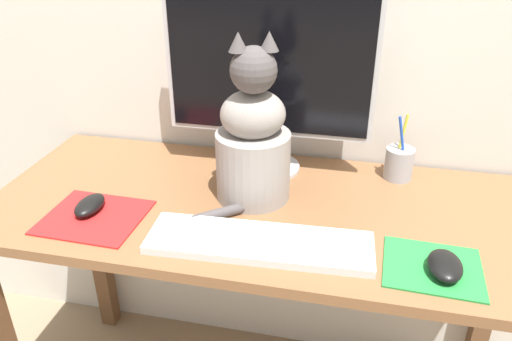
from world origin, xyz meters
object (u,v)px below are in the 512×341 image
at_px(computer_mouse_right, 445,266).
at_px(cat, 253,141).
at_px(pen_cup, 399,163).
at_px(monitor, 269,76).
at_px(keyboard, 259,242).
at_px(computer_mouse_left, 90,205).

height_order(computer_mouse_right, cat, cat).
bearing_deg(cat, pen_cup, 7.07).
bearing_deg(cat, monitor, 68.02).
bearing_deg(keyboard, computer_mouse_right, -4.40).
height_order(monitor, cat, monitor).
bearing_deg(monitor, keyboard, -81.77).
bearing_deg(keyboard, computer_mouse_left, 170.63).
xyz_separation_m(monitor, cat, (-0.01, -0.15, -0.11)).
xyz_separation_m(monitor, computer_mouse_left, (-0.36, -0.30, -0.24)).
xyz_separation_m(computer_mouse_left, computer_mouse_right, (0.77, -0.06, 0.00)).
height_order(keyboard, computer_mouse_left, computer_mouse_left).
bearing_deg(cat, computer_mouse_left, -176.36).
bearing_deg(keyboard, cat, 103.45).
bearing_deg(computer_mouse_left, monitor, 40.24).
distance_m(keyboard, cat, 0.25).
height_order(monitor, pen_cup, monitor).
xyz_separation_m(keyboard, pen_cup, (0.29, 0.37, 0.03)).
height_order(keyboard, computer_mouse_right, computer_mouse_right).
bearing_deg(monitor, computer_mouse_left, -139.76).
bearing_deg(monitor, computer_mouse_right, -41.03).
bearing_deg(computer_mouse_left, cat, 23.11).
bearing_deg(computer_mouse_right, computer_mouse_left, 175.75).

